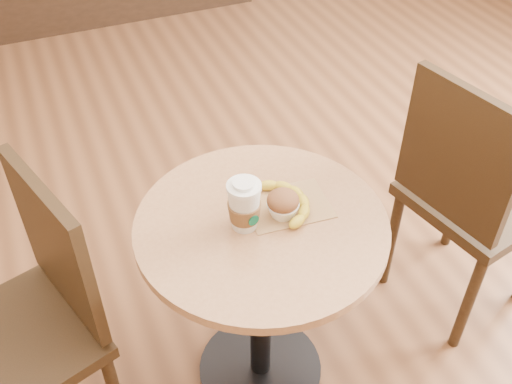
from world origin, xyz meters
TOP-DOWN VIEW (x-y plane):
  - cafe_table at (-0.09, -0.08)m, footprint 0.72×0.72m
  - chair_left at (-0.76, 0.00)m, footprint 0.54×0.54m
  - chair_right at (0.71, -0.05)m, footprint 0.53×0.53m
  - kraft_bag at (0.01, -0.05)m, footprint 0.25×0.20m
  - coffee_cup at (-0.14, -0.08)m, footprint 0.10×0.10m
  - muffin at (-0.02, -0.08)m, footprint 0.09×0.09m
  - banana at (0.02, -0.05)m, footprint 0.13×0.24m

SIDE VIEW (x-z plane):
  - chair_left at x=-0.76m, z-range 0.05..1.03m
  - cafe_table at x=-0.09m, z-range 0.17..0.92m
  - chair_right at x=0.71m, z-range 0.05..1.06m
  - kraft_bag at x=0.01m, z-range 0.75..0.75m
  - banana at x=0.02m, z-range 0.75..0.78m
  - muffin at x=-0.02m, z-range 0.75..0.84m
  - coffee_cup at x=-0.14m, z-range 0.74..0.90m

